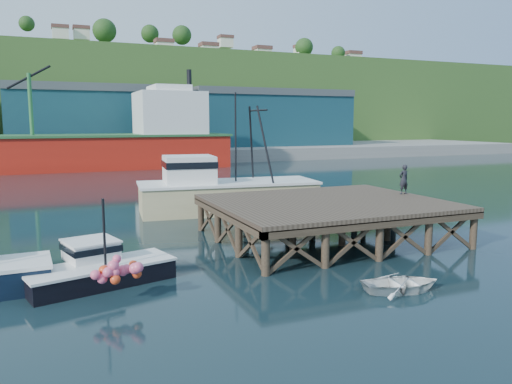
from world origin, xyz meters
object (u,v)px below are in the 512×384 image
dinghy (402,283)px  dockworker (404,179)px  boat_black (98,267)px  trawler (225,188)px

dinghy → dockworker: dockworker is taller
dinghy → dockworker: size_ratio=1.71×
boat_black → trawler: (9.85, 13.13, 1.08)m
trawler → dinghy: (0.59, -18.56, -1.42)m
trawler → dinghy: bearing=-81.8°
boat_black → dinghy: (10.45, -5.43, -0.33)m
boat_black → trawler: size_ratio=0.46×
dockworker → dinghy: bearing=46.7°
trawler → dinghy: trawler is taller
trawler → dockworker: (7.75, -9.69, 1.27)m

